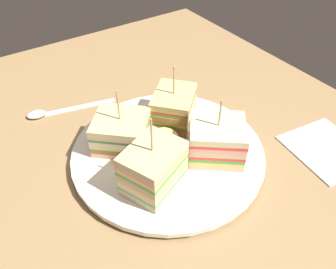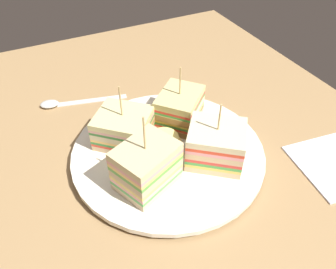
{
  "view_description": "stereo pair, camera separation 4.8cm",
  "coord_description": "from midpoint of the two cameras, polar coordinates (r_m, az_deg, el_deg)",
  "views": [
    {
      "loc": [
        -29.56,
        19.78,
        36.31
      ],
      "look_at": [
        0.0,
        0.0,
        4.49
      ],
      "focal_mm": 35.57,
      "sensor_mm": 36.0,
      "label": 1
    },
    {
      "loc": [
        -31.94,
        15.65,
        36.31
      ],
      "look_at": [
        0.0,
        0.0,
        4.49
      ],
      "focal_mm": 35.57,
      "sensor_mm": 36.0,
      "label": 2
    }
  ],
  "objects": [
    {
      "name": "sandwich_wedge_2",
      "position": [
        0.47,
        5.43,
        -1.08
      ],
      "size": [
        10.13,
        10.3,
        9.74
      ],
      "rotation": [
        0.0,
        0.0,
        7.2
      ],
      "color": "beige",
      "rests_on": "plate"
    },
    {
      "name": "plate",
      "position": [
        0.5,
        -2.72,
        -3.18
      ],
      "size": [
        28.68,
        28.68,
        1.49
      ],
      "color": "white",
      "rests_on": "ground_plane"
    },
    {
      "name": "napkin",
      "position": [
        0.56,
        23.47,
        -2.3
      ],
      "size": [
        12.68,
        12.16,
        0.5
      ],
      "primitive_type": "cube",
      "rotation": [
        0.0,
        0.0,
        -0.13
      ],
      "color": "white",
      "rests_on": "ground_plane"
    },
    {
      "name": "spoon",
      "position": [
        0.63,
        -21.44,
        3.57
      ],
      "size": [
        5.29,
        15.5,
        1.0
      ],
      "rotation": [
        0.0,
        0.0,
        1.34
      ],
      "color": "silver",
      "rests_on": "ground_plane"
    },
    {
      "name": "sandwich_wedge_1",
      "position": [
        0.43,
        -5.73,
        -5.88
      ],
      "size": [
        8.49,
        9.47,
        11.34
      ],
      "rotation": [
        0.0,
        0.0,
        5.12
      ],
      "color": "beige",
      "rests_on": "plate"
    },
    {
      "name": "ground_plane",
      "position": [
        0.51,
        -2.66,
        -4.6
      ],
      "size": [
        92.27,
        73.98,
        1.8
      ],
      "primitive_type": "cube",
      "color": "#9C794E"
    },
    {
      "name": "sandwich_wedge_0",
      "position": [
        0.5,
        -10.64,
        0.33
      ],
      "size": [
        10.4,
        10.46,
        9.77
      ],
      "rotation": [
        0.0,
        0.0,
        3.98
      ],
      "color": "#E0B686",
      "rests_on": "plate"
    },
    {
      "name": "chip_pile",
      "position": [
        0.49,
        -3.74,
        -1.32
      ],
      "size": [
        6.7,
        7.18,
        2.72
      ],
      "color": "#E3BC5C",
      "rests_on": "plate"
    },
    {
      "name": "sandwich_wedge_3",
      "position": [
        0.53,
        -1.61,
        4.55
      ],
      "size": [
        9.62,
        9.74,
        10.04
      ],
      "rotation": [
        0.0,
        0.0,
        8.59
      ],
      "color": "#D3C67F",
      "rests_on": "plate"
    }
  ]
}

